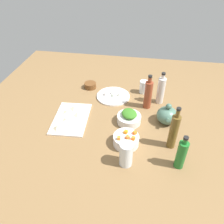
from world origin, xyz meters
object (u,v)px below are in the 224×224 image
at_px(bottle_3, 161,90).
at_px(bottle_1, 174,131).
at_px(bowl_greens, 129,119).
at_px(drinking_glass_0, 144,87).
at_px(drinking_glass_1, 126,154).
at_px(plate_tofu, 113,96).
at_px(bowl_carrots, 126,140).
at_px(bottle_2, 148,94).
at_px(bowl_small_side, 90,85).
at_px(bottle_0, 181,154).
at_px(cutting_board, 71,118).
at_px(teapot, 167,115).

bearing_deg(bottle_3, bottle_1, 8.27).
height_order(bowl_greens, drinking_glass_0, drinking_glass_0).
relative_size(bottle_1, drinking_glass_1, 1.91).
distance_m(plate_tofu, bowl_carrots, 0.47).
bearing_deg(plate_tofu, bottle_1, 42.54).
bearing_deg(bottle_2, drinking_glass_0, -169.03).
xyz_separation_m(bowl_greens, bowl_carrots, (0.19, 0.00, 0.00)).
bearing_deg(bowl_small_side, bowl_carrots, 31.75).
bearing_deg(drinking_glass_0, bowl_carrots, -7.05).
xyz_separation_m(bowl_carrots, bowl_small_side, (-0.55, -0.34, -0.01)).
distance_m(bowl_greens, bottle_0, 0.41).
bearing_deg(drinking_glass_1, bowl_small_side, -152.71).
distance_m(cutting_board, drinking_glass_0, 0.59).
xyz_separation_m(bowl_small_side, bottle_2, (0.18, 0.44, 0.08)).
bearing_deg(bowl_small_side, drinking_glass_1, 27.29).
distance_m(bowl_small_side, teapot, 0.65).
relative_size(bowl_greens, teapot, 1.00).
bearing_deg(bottle_2, bottle_0, 20.49).
distance_m(cutting_board, bowl_carrots, 0.40).
bearing_deg(bottle_3, bowl_greens, -37.12).
distance_m(bottle_0, bottle_2, 0.51).
bearing_deg(bowl_small_side, bowl_greens, 43.24).
height_order(plate_tofu, bowl_greens, bowl_greens).
relative_size(bowl_small_side, bottle_0, 0.44).
height_order(bowl_greens, bottle_0, bottle_0).
bearing_deg(bottle_2, bowl_greens, -30.29).
bearing_deg(teapot, bottle_2, -138.04).
bearing_deg(bottle_0, drinking_glass_1, -83.90).
distance_m(bowl_greens, bowl_small_side, 0.49).
height_order(bowl_carrots, drinking_glass_1, drinking_glass_1).
height_order(bowl_carrots, bottle_2, bottle_2).
distance_m(bowl_small_side, drinking_glass_0, 0.41).
height_order(cutting_board, bowl_carrots, bowl_carrots).
bearing_deg(drinking_glass_0, bowl_greens, -11.20).
bearing_deg(teapot, bowl_small_side, -119.32).
xyz_separation_m(plate_tofu, drinking_glass_0, (-0.09, 0.21, 0.04)).
xyz_separation_m(cutting_board, bowl_carrots, (0.16, 0.37, 0.02)).
xyz_separation_m(plate_tofu, bottle_3, (0.01, 0.33, 0.09)).
distance_m(bottle_1, bottle_2, 0.37).
relative_size(cutting_board, bowl_carrots, 2.23).
distance_m(plate_tofu, bottle_1, 0.59).
xyz_separation_m(plate_tofu, bowl_small_side, (-0.10, -0.19, 0.01)).
bearing_deg(bottle_3, drinking_glass_0, -131.64).
xyz_separation_m(bowl_carrots, bottle_3, (-0.44, 0.19, 0.07)).
bearing_deg(bottle_0, bottle_1, -165.95).
distance_m(cutting_board, teapot, 0.60).
bearing_deg(bottle_1, bowl_small_side, -131.71).
bearing_deg(bowl_carrots, bottle_2, 164.60).
bearing_deg(bottle_1, bowl_greens, -123.38).
bearing_deg(bottle_3, bottle_2, -50.03).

